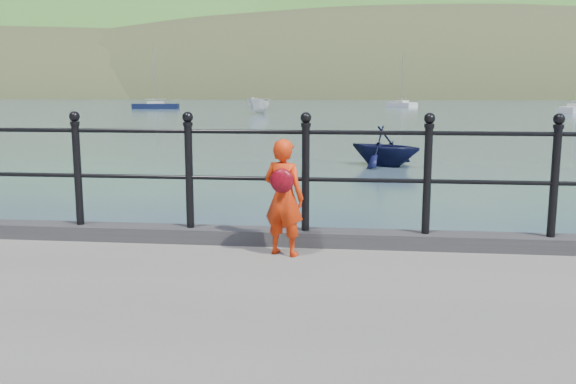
# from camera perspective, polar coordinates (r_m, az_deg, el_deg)

# --- Properties ---
(ground) EXTENTS (600.00, 600.00, 0.00)m
(ground) POSITION_cam_1_polar(r_m,az_deg,el_deg) (6.79, -3.48, -12.66)
(ground) COLOR #2D4251
(ground) RESTS_ON ground
(kerb) EXTENTS (60.00, 0.30, 0.15)m
(kerb) POSITION_cam_1_polar(r_m,az_deg,el_deg) (6.31, -3.81, -4.11)
(kerb) COLOR #28282B
(kerb) RESTS_ON quay
(railing) EXTENTS (18.11, 0.11, 1.20)m
(railing) POSITION_cam_1_polar(r_m,az_deg,el_deg) (6.18, -3.89, 2.66)
(railing) COLOR black
(railing) RESTS_ON kerb
(far_shore) EXTENTS (830.00, 200.00, 156.00)m
(far_shore) POSITION_cam_1_polar(r_m,az_deg,el_deg) (249.67, 15.11, 3.44)
(far_shore) COLOR #333A21
(far_shore) RESTS_ON ground
(child) EXTENTS (0.48, 0.40, 1.12)m
(child) POSITION_cam_1_polar(r_m,az_deg,el_deg) (5.75, -0.41, -0.44)
(child) COLOR red
(child) RESTS_ON quay
(launch_white) EXTENTS (2.58, 4.88, 1.79)m
(launch_white) POSITION_cam_1_polar(r_m,az_deg,el_deg) (65.65, -2.74, 8.08)
(launch_white) COLOR silver
(launch_white) RESTS_ON ground
(launch_navy) EXTENTS (3.39, 3.28, 1.36)m
(launch_navy) POSITION_cam_1_polar(r_m,az_deg,el_deg) (20.91, 9.05, 4.27)
(launch_navy) COLOR black
(launch_navy) RESTS_ON ground
(sailboat_left) EXTENTS (6.34, 2.80, 8.70)m
(sailboat_left) POSITION_cam_1_polar(r_m,az_deg,el_deg) (84.91, -12.26, 7.83)
(sailboat_left) COLOR black
(sailboat_left) RESTS_ON ground
(sailboat_deep) EXTENTS (4.45, 5.53, 8.28)m
(sailboat_deep) POSITION_cam_1_polar(r_m,az_deg,el_deg) (93.51, 10.58, 8.03)
(sailboat_deep) COLOR white
(sailboat_deep) RESTS_ON ground
(sailboat_far) EXTENTS (5.26, 6.08, 9.07)m
(sailboat_far) POSITION_cam_1_polar(r_m,az_deg,el_deg) (76.71, 25.30, 6.99)
(sailboat_far) COLOR silver
(sailboat_far) RESTS_ON ground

